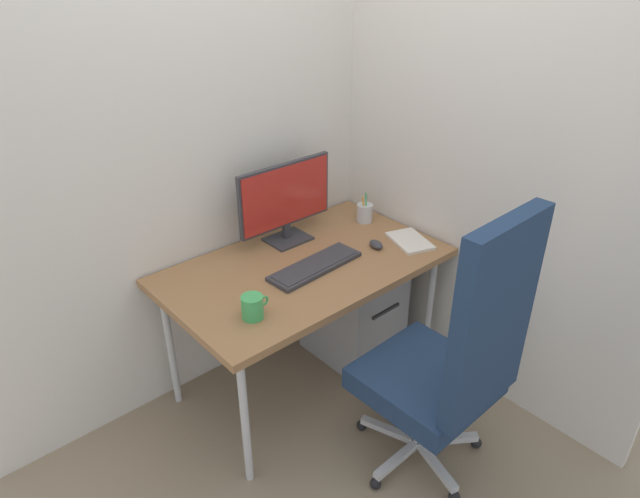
% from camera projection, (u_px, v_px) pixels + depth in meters
% --- Properties ---
extents(ground_plane, '(8.00, 8.00, 0.00)m').
position_uv_depth(ground_plane, '(307.00, 379.00, 2.97)').
color(ground_plane, gray).
extents(wall_back, '(2.84, 0.04, 2.80)m').
position_uv_depth(wall_back, '(245.00, 101.00, 2.57)').
color(wall_back, silver).
rests_on(wall_back, ground_plane).
extents(wall_side_right, '(0.04, 2.29, 2.80)m').
position_uv_depth(wall_side_right, '(449.00, 102.00, 2.55)').
color(wall_side_right, silver).
rests_on(wall_side_right, ground_plane).
extents(desk, '(1.33, 0.78, 0.71)m').
position_uv_depth(desk, '(305.00, 272.00, 2.64)').
color(desk, '#996B42').
rests_on(desk, ground_plane).
extents(office_chair, '(0.56, 0.58, 1.27)m').
position_uv_depth(office_chair, '(454.00, 358.00, 2.16)').
color(office_chair, black).
rests_on(office_chair, ground_plane).
extents(filing_cabinet, '(0.39, 0.47, 0.56)m').
position_uv_depth(filing_cabinet, '(353.00, 309.00, 3.05)').
color(filing_cabinet, '#9EA0A5').
rests_on(filing_cabinet, ground_plane).
extents(monitor, '(0.54, 0.17, 0.41)m').
position_uv_depth(monitor, '(286.00, 199.00, 2.73)').
color(monitor, '#333338').
rests_on(monitor, desk).
extents(keyboard, '(0.49, 0.18, 0.02)m').
position_uv_depth(keyboard, '(315.00, 266.00, 2.58)').
color(keyboard, '#333338').
rests_on(keyboard, desk).
extents(mouse, '(0.08, 0.10, 0.03)m').
position_uv_depth(mouse, '(376.00, 244.00, 2.75)').
color(mouse, '#333338').
rests_on(mouse, desk).
extents(pen_holder, '(0.09, 0.09, 0.17)m').
position_uv_depth(pen_holder, '(365.00, 213.00, 3.00)').
color(pen_holder, silver).
rests_on(pen_holder, desk).
extents(notebook, '(0.23, 0.28, 0.02)m').
position_uv_depth(notebook, '(410.00, 241.00, 2.80)').
color(notebook, silver).
rests_on(notebook, desk).
extents(coffee_mug, '(0.12, 0.09, 0.10)m').
position_uv_depth(coffee_mug, '(253.00, 307.00, 2.22)').
color(coffee_mug, '#3FAD59').
rests_on(coffee_mug, desk).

